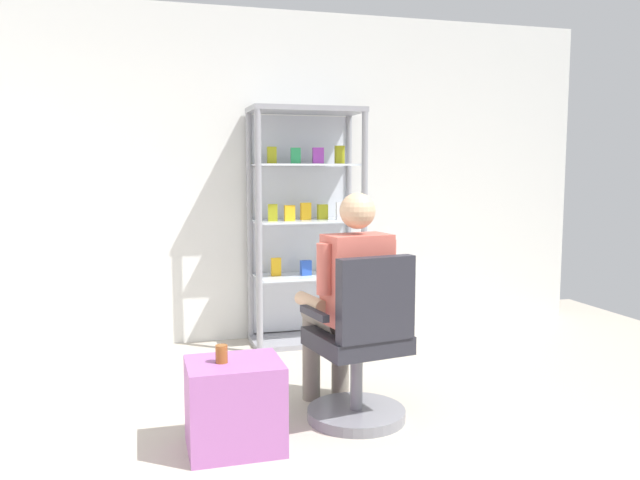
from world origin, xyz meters
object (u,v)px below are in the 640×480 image
display_cabinet_main (304,224)px  storage_crate (235,405)px  office_chair (361,354)px  tea_glass (222,354)px  seated_shopkeeper (348,293)px

display_cabinet_main → storage_crate: bearing=-114.2°
office_chair → tea_glass: (-0.79, -0.14, 0.11)m
tea_glass → seated_shopkeeper: bearing=21.7°
office_chair → storage_crate: office_chair is taller
tea_glass → display_cabinet_main: bearing=64.3°
seated_shopkeeper → storage_crate: seated_shopkeeper is taller
display_cabinet_main → seated_shopkeeper: (-0.16, -1.62, -0.25)m
tea_glass → storage_crate: bearing=1.8°
storage_crate → display_cabinet_main: bearing=65.8°
office_chair → tea_glass: bearing=-169.7°
storage_crate → tea_glass: tea_glass is taller
office_chair → seated_shopkeeper: size_ratio=0.74×
display_cabinet_main → storage_crate: (-0.86, -1.92, -0.74)m
display_cabinet_main → office_chair: size_ratio=1.98×
office_chair → seated_shopkeeper: (-0.03, 0.16, 0.32)m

